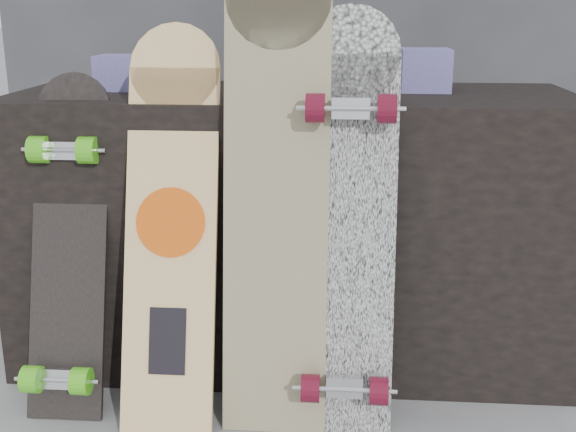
# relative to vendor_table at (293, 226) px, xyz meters

# --- Properties ---
(vendor_table) EXTENTS (1.60, 0.60, 0.80)m
(vendor_table) POSITION_rel_vendor_table_xyz_m (0.00, 0.00, 0.00)
(vendor_table) COLOR black
(vendor_table) RESTS_ON ground
(merch_box_purple) EXTENTS (0.18, 0.12, 0.10)m
(merch_box_purple) POSITION_rel_vendor_table_xyz_m (-0.48, 0.02, 0.45)
(merch_box_purple) COLOR navy
(merch_box_purple) RESTS_ON vendor_table
(merch_box_small) EXTENTS (0.14, 0.14, 0.12)m
(merch_box_small) POSITION_rel_vendor_table_xyz_m (0.38, 0.06, 0.46)
(merch_box_small) COLOR navy
(merch_box_small) RESTS_ON vendor_table
(merch_box_flat) EXTENTS (0.22, 0.10, 0.06)m
(merch_box_flat) POSITION_rel_vendor_table_xyz_m (0.11, 0.18, 0.43)
(merch_box_flat) COLOR #D1B78C
(merch_box_flat) RESTS_ON vendor_table
(longboard_geisha) EXTENTS (0.23, 0.33, 1.00)m
(longboard_geisha) POSITION_rel_vendor_table_xyz_m (-0.28, -0.36, 0.13)
(longboard_geisha) COLOR beige
(longboard_geisha) RESTS_ON ground
(longboard_celtic) EXTENTS (0.26, 0.23, 1.19)m
(longboard_celtic) POSITION_rel_vendor_table_xyz_m (-0.02, -0.36, 0.23)
(longboard_celtic) COLOR beige
(longboard_celtic) RESTS_ON ground
(longboard_cascadia) EXTENTS (0.24, 0.27, 1.05)m
(longboard_cascadia) POSITION_rel_vendor_table_xyz_m (0.16, -0.38, 0.14)
(longboard_cascadia) COLOR white
(longboard_cascadia) RESTS_ON ground
(skateboard_dark) EXTENTS (0.20, 0.34, 0.87)m
(skateboard_dark) POSITION_rel_vendor_table_xyz_m (-0.57, -0.34, 0.05)
(skateboard_dark) COLOR black
(skateboard_dark) RESTS_ON ground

